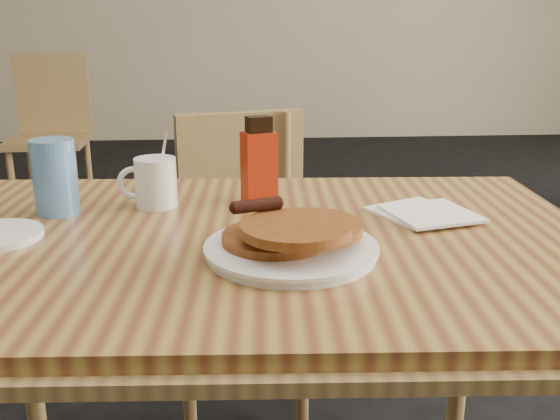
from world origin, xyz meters
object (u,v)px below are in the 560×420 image
object	(u,v)px
main_table	(253,257)
pancake_plate	(292,241)
blue_tumbler	(55,177)
coffee_mug	(154,181)
syrup_bottle	(259,162)
chair_main_far	(243,234)
chair_wall_extra	(51,120)

from	to	relation	value
main_table	pancake_plate	world-z (taller)	pancake_plate
main_table	blue_tumbler	size ratio (longest dim) A/B	8.97
coffee_mug	pancake_plate	bearing A→B (deg)	-67.22
main_table	syrup_bottle	distance (m)	0.25
chair_main_far	coffee_mug	size ratio (longest dim) A/B	5.53
chair_main_far	syrup_bottle	bearing A→B (deg)	-101.55
pancake_plate	syrup_bottle	size ratio (longest dim) A/B	1.58
chair_main_far	syrup_bottle	size ratio (longest dim) A/B	4.87
main_table	chair_wall_extra	size ratio (longest dim) A/B	1.39
chair_main_far	chair_wall_extra	world-z (taller)	chair_wall_extra
syrup_bottle	coffee_mug	bearing A→B (deg)	165.93
main_table	blue_tumbler	world-z (taller)	blue_tumbler
pancake_plate	blue_tumbler	bearing A→B (deg)	148.97
syrup_bottle	chair_wall_extra	bearing A→B (deg)	93.90
coffee_mug	syrup_bottle	size ratio (longest dim) A/B	0.88
pancake_plate	coffee_mug	bearing A→B (deg)	130.31
main_table	chair_main_far	world-z (taller)	chair_main_far
chair_wall_extra	coffee_mug	distance (m)	2.63
coffee_mug	chair_wall_extra	bearing A→B (deg)	92.55
chair_main_far	syrup_bottle	world-z (taller)	syrup_bottle
chair_wall_extra	blue_tumbler	distance (m)	2.61
main_table	coffee_mug	world-z (taller)	coffee_mug
main_table	chair_main_far	bearing A→B (deg)	90.91
chair_wall_extra	coffee_mug	xyz separation A→B (m)	(0.90, -2.46, 0.25)
chair_wall_extra	syrup_bottle	bearing A→B (deg)	-67.78
blue_tumbler	main_table	bearing A→B (deg)	-22.76
pancake_plate	coffee_mug	size ratio (longest dim) A/B	1.80
chair_main_far	syrup_bottle	distance (m)	0.60
main_table	blue_tumbler	distance (m)	0.42
main_table	blue_tumbler	xyz separation A→B (m)	(-0.37, 0.15, 0.11)
pancake_plate	syrup_bottle	bearing A→B (deg)	97.00
coffee_mug	blue_tumbler	size ratio (longest dim) A/B	1.07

